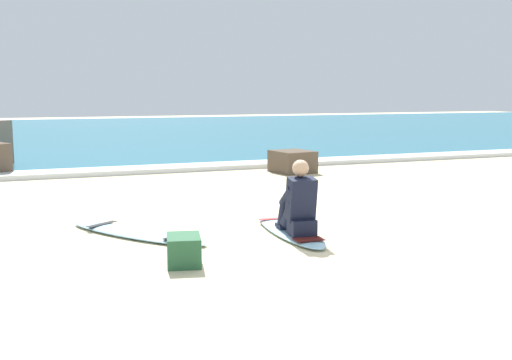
# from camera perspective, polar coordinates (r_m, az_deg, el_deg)

# --- Properties ---
(ground_plane) EXTENTS (80.00, 80.00, 0.00)m
(ground_plane) POSITION_cam_1_polar(r_m,az_deg,el_deg) (8.35, 2.55, -4.68)
(ground_plane) COLOR beige
(sea) EXTENTS (80.00, 28.00, 0.10)m
(sea) POSITION_cam_1_polar(r_m,az_deg,el_deg) (28.17, -14.69, 4.26)
(sea) COLOR teal
(sea) RESTS_ON ground
(breaking_foam) EXTENTS (80.00, 0.90, 0.11)m
(breaking_foam) POSITION_cam_1_polar(r_m,az_deg,el_deg) (14.71, -8.26, 1.07)
(breaking_foam) COLOR white
(breaking_foam) RESTS_ON ground
(surfboard_main) EXTENTS (0.68, 2.17, 0.08)m
(surfboard_main) POSITION_cam_1_polar(r_m,az_deg,el_deg) (8.19, 3.13, -4.69)
(surfboard_main) COLOR #9ED1E5
(surfboard_main) RESTS_ON ground
(surfer_seated) EXTENTS (0.40, 0.73, 0.95)m
(surfer_seated) POSITION_cam_1_polar(r_m,az_deg,el_deg) (7.80, 4.01, -2.34)
(surfer_seated) COLOR black
(surfer_seated) RESTS_ON surfboard_main
(surfboard_spare_near) EXTENTS (1.75, 2.21, 0.08)m
(surfboard_spare_near) POSITION_cam_1_polar(r_m,az_deg,el_deg) (8.18, -11.09, -4.85)
(surfboard_spare_near) COLOR #9ED1E5
(surfboard_spare_near) RESTS_ON ground
(shoreline_rock) EXTENTS (0.94, 1.03, 0.51)m
(shoreline_rock) POSITION_cam_1_polar(r_m,az_deg,el_deg) (14.25, 3.42, 1.72)
(shoreline_rock) COLOR brown
(shoreline_rock) RESTS_ON ground
(beach_bag) EXTENTS (0.46, 0.55, 0.32)m
(beach_bag) POSITION_cam_1_polar(r_m,az_deg,el_deg) (6.72, -6.75, -6.51)
(beach_bag) COLOR #285B38
(beach_bag) RESTS_ON ground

